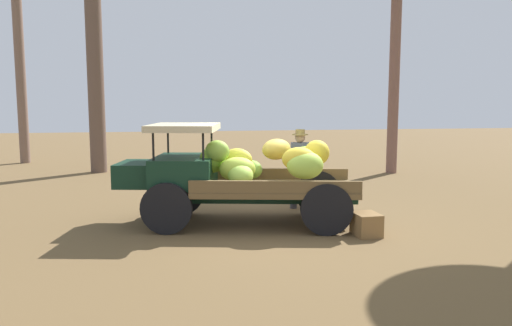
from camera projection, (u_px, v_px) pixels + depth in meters
ground_plane at (275, 224)px, 9.59m from camera, size 60.00×60.00×0.00m
truck at (229, 174)px, 9.47m from camera, size 4.64×2.47×1.90m
farmer at (300, 164)px, 10.84m from camera, size 0.53×0.49×1.72m
wooden_crate at (366, 224)px, 8.73m from camera, size 0.43×0.53×0.39m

